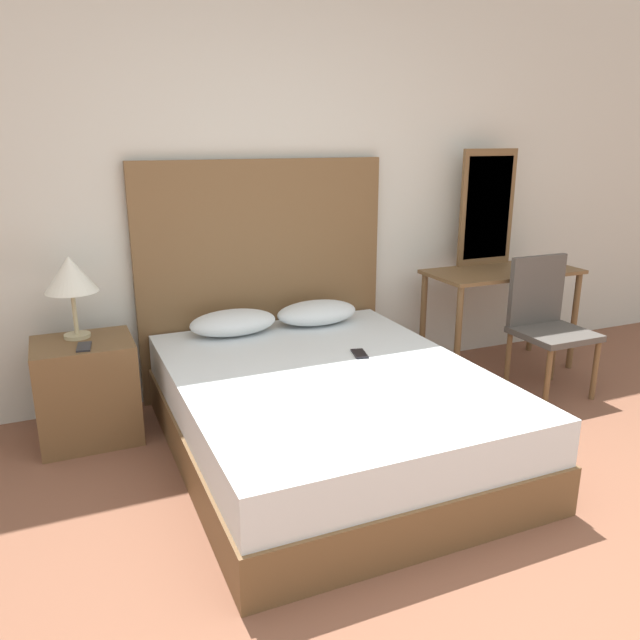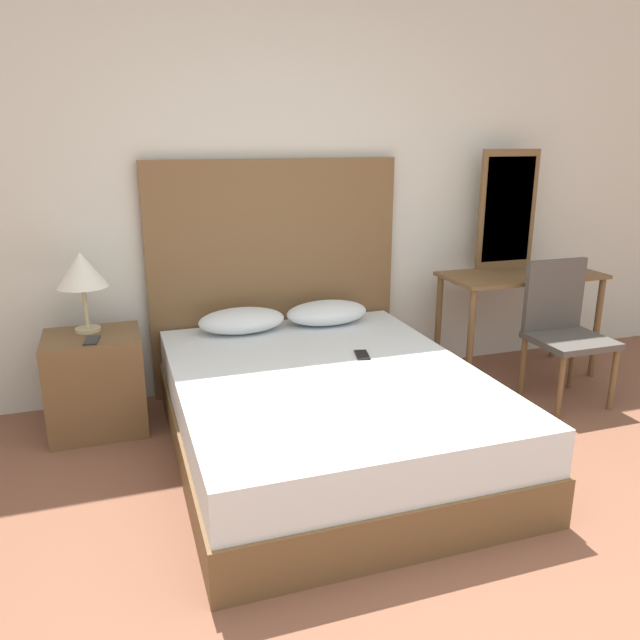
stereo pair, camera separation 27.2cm
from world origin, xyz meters
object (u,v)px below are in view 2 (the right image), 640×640
at_px(phone_on_nightstand, 92,340).
at_px(chair, 563,323).
at_px(nightstand, 96,383).
at_px(bed, 326,412).
at_px(table_lamp, 82,271).
at_px(phone_on_bed, 362,355).
at_px(vanity_desk, 520,290).

distance_m(phone_on_nightstand, chair, 2.85).
bearing_deg(nightstand, bed, -30.39).
height_order(nightstand, phone_on_nightstand, phone_on_nightstand).
height_order(bed, table_lamp, table_lamp).
bearing_deg(chair, phone_on_nightstand, 172.95).
xyz_separation_m(bed, chair, (1.67, 0.22, 0.27)).
distance_m(bed, table_lamp, 1.57).
distance_m(bed, nightstand, 1.35).
height_order(phone_on_bed, phone_on_nightstand, phone_on_nightstand).
distance_m(phone_on_bed, chair, 1.41).
height_order(phone_on_bed, chair, chair).
height_order(nightstand, chair, chair).
distance_m(vanity_desk, chair, 0.46).
xyz_separation_m(phone_on_bed, phone_on_nightstand, (-1.43, 0.42, 0.11)).
bearing_deg(chair, vanity_desk, 92.07).
xyz_separation_m(vanity_desk, chair, (0.02, -0.44, -0.12)).
relative_size(phone_on_bed, table_lamp, 0.35).
bearing_deg(table_lamp, nightstand, -80.05).
distance_m(table_lamp, phone_on_nightstand, 0.40).
height_order(bed, chair, chair).
bearing_deg(nightstand, table_lamp, 99.95).
relative_size(nightstand, chair, 0.64).
distance_m(phone_on_bed, nightstand, 1.54).
relative_size(nightstand, table_lamp, 1.25).
bearing_deg(chair, phone_on_bed, -177.34).
relative_size(phone_on_bed, chair, 0.18).
bearing_deg(bed, table_lamp, 146.80).
relative_size(bed, phone_on_bed, 12.36).
height_order(phone_on_bed, nightstand, nightstand).
height_order(nightstand, vanity_desk, vanity_desk).
bearing_deg(bed, chair, 7.53).
relative_size(nightstand, phone_on_nightstand, 3.65).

